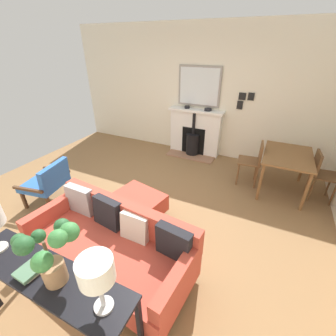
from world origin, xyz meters
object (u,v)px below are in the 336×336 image
object	(u,v)px
fireplace	(195,134)
sofa	(112,245)
table_lamp_far_end	(96,273)
dining_chair_by_back_wall	(320,172)
potted_plant	(51,250)
book_stack	(35,267)
mantel_bowl_near	(187,107)
dining_table	(287,159)
ottoman	(139,202)
console_table	(49,281)
mantel_bowl_far	(208,109)
dining_chair_near_fireplace	(254,159)
armchair_accent	(48,181)

from	to	relation	value
fireplace	sofa	bearing A→B (deg)	3.91
table_lamp_far_end	dining_chair_by_back_wall	bearing A→B (deg)	153.56
potted_plant	book_stack	bearing A→B (deg)	-85.29
fireplace	table_lamp_far_end	world-z (taller)	table_lamp_far_end
potted_plant	table_lamp_far_end	bearing A→B (deg)	87.91
mantel_bowl_near	dining_chair_by_back_wall	world-z (taller)	mantel_bowl_near
mantel_bowl_near	dining_table	world-z (taller)	mantel_bowl_near
ottoman	console_table	world-z (taller)	console_table
potted_plant	dining_table	bearing A→B (deg)	154.77
ottoman	mantel_bowl_far	bearing A→B (deg)	174.30
mantel_bowl_near	ottoman	world-z (taller)	mantel_bowl_near
sofa	dining_chair_near_fireplace	distance (m)	2.93
table_lamp_far_end	book_stack	bearing A→B (deg)	-89.49
console_table	fireplace	bearing A→B (deg)	-176.86
book_stack	dining_table	xyz separation A→B (m)	(-3.41, 1.87, -0.16)
mantel_bowl_near	dining_chair_near_fireplace	distance (m)	1.98
potted_plant	dining_table	size ratio (longest dim) A/B	0.54
fireplace	dining_chair_near_fireplace	bearing A→B (deg)	60.26
mantel_bowl_far	book_stack	size ratio (longest dim) A/B	0.57
mantel_bowl_far	armchair_accent	world-z (taller)	mantel_bowl_far
ottoman	table_lamp_far_end	world-z (taller)	table_lamp_far_end
dining_table	sofa	bearing A→B (deg)	-33.46
table_lamp_far_end	dining_table	bearing A→B (deg)	161.18
dining_chair_near_fireplace	sofa	bearing A→B (deg)	-24.65
mantel_bowl_far	dining_chair_by_back_wall	bearing A→B (deg)	68.79
mantel_bowl_far	console_table	size ratio (longest dim) A/B	0.10
mantel_bowl_far	table_lamp_far_end	distance (m)	4.31
fireplace	potted_plant	bearing A→B (deg)	5.29
potted_plant	fireplace	bearing A→B (deg)	-174.71
table_lamp_far_end	dining_chair_near_fireplace	xyz separation A→B (m)	(-3.41, 0.63, -0.62)
fireplace	ottoman	bearing A→B (deg)	0.32
fireplace	dining_table	size ratio (longest dim) A/B	1.17
book_stack	dining_chair_by_back_wall	xyz separation A→B (m)	(-3.40, 2.40, -0.28)
mantel_bowl_near	dining_chair_near_fireplace	size ratio (longest dim) A/B	0.15
armchair_accent	dining_table	world-z (taller)	armchair_accent
mantel_bowl_far	ottoman	xyz separation A→B (m)	(2.56, -0.26, -0.88)
ottoman	dining_chair_near_fireplace	bearing A→B (deg)	139.70
mantel_bowl_near	ottoman	bearing A→B (deg)	5.40
mantel_bowl_near	potted_plant	world-z (taller)	potted_plant
mantel_bowl_far	dining_table	bearing A→B (deg)	63.24
ottoman	dining_table	size ratio (longest dim) A/B	0.77
sofa	potted_plant	distance (m)	1.07
potted_plant	dining_chair_by_back_wall	world-z (taller)	potted_plant
book_stack	mantel_bowl_far	bearing A→B (deg)	178.02
mantel_bowl_far	ottoman	world-z (taller)	mantel_bowl_far
fireplace	dining_chair_by_back_wall	size ratio (longest dim) A/B	1.49
fireplace	ottoman	world-z (taller)	fireplace
armchair_accent	potted_plant	distance (m)	2.37
sofa	armchair_accent	world-z (taller)	sofa
sofa	armchair_accent	bearing A→B (deg)	-108.36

